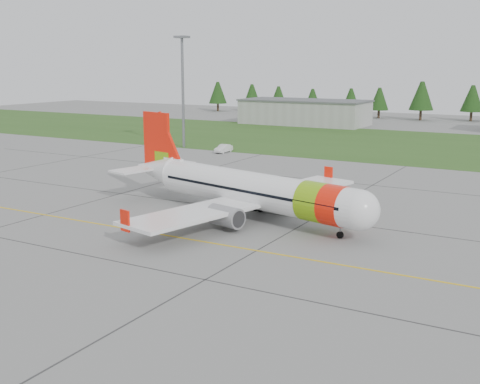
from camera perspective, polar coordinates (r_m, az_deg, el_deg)
The scene contains 8 objects.
ground at distance 50.05m, azimuth -13.05°, elevation -6.15°, with size 320.00×320.00×0.00m, color gray.
aircraft at distance 60.97m, azimuth 0.84°, elevation 0.21°, with size 32.36×30.40×9.95m.
service_van at distance 106.62m, azimuth -1.58°, elevation 4.91°, with size 1.50×1.42×4.31m, color silver.
grass_strip at distance 122.20m, azimuth 13.82°, elevation 4.47°, with size 320.00×50.00×0.03m, color #30561E.
taxi_guideline at distance 55.90m, azimuth -7.52°, elevation -4.00°, with size 120.00×0.25×0.02m, color gold.
hangar_west at distance 158.20m, azimuth 6.13°, elevation 7.48°, with size 32.00×14.00×6.00m, color #A8A8A3.
floodlight_mast at distance 113.15m, azimuth -5.43°, elevation 9.26°, with size 0.50×0.50×20.00m, color slate.
treeline at distance 176.13m, azimuth 18.95°, elevation 8.01°, with size 160.00×8.00×10.00m, color #1C3F14, non-canonical shape.
Camera 1 is at (32.55, -34.78, 15.34)m, focal length 45.00 mm.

